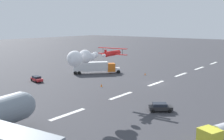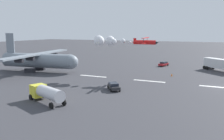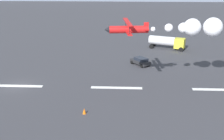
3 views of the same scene
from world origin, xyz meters
The scene contains 8 objects.
ground_plane centered at (0.00, 0.00, 0.00)m, with size 440.00×440.00×0.00m, color #38383D.
runway_stripe_3 centered at (0.00, 0.00, 0.01)m, with size 8.00×0.90×0.01m, color white.
runway_stripe_4 centered at (15.70, 0.00, 0.01)m, with size 8.00×0.90×0.01m, color white.
runway_stripe_5 centered at (31.39, 0.00, 0.01)m, with size 8.00×0.90×0.01m, color white.
stunt_biplane_red centered at (26.02, -0.30, 9.60)m, with size 16.92×6.93×2.76m.
fuel_tanker_truck centered at (26.78, 24.89, 1.73)m, with size 8.60×5.43×2.90m.
airport_staff_sedan centered at (19.92, 11.90, 0.81)m, with size 3.98×4.39×1.52m.
traffic_cone_far centered at (11.89, -8.91, 0.38)m, with size 0.44×0.44×0.75m, color orange.
Camera 3 is at (17.00, -41.49, 16.96)m, focal length 46.07 mm.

